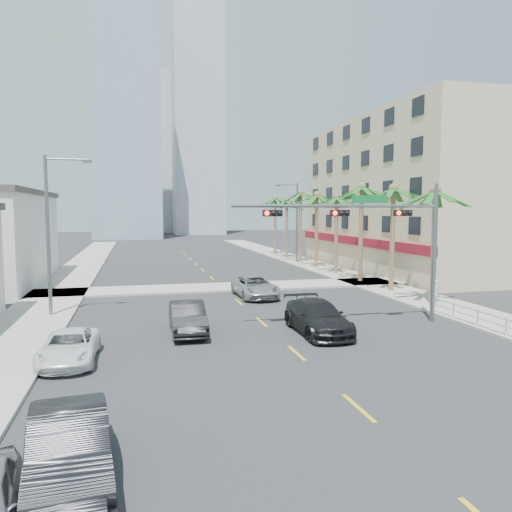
# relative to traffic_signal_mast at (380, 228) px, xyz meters

# --- Properties ---
(ground) EXTENTS (260.00, 260.00, 0.00)m
(ground) POSITION_rel_traffic_signal_mast_xyz_m (-5.78, -7.95, -5.06)
(ground) COLOR #262628
(ground) RESTS_ON ground
(sidewalk_right) EXTENTS (4.00, 120.00, 0.15)m
(sidewalk_right) POSITION_rel_traffic_signal_mast_xyz_m (6.22, 12.05, -4.99)
(sidewalk_right) COLOR gray
(sidewalk_right) RESTS_ON ground
(sidewalk_left) EXTENTS (4.00, 120.00, 0.15)m
(sidewalk_left) POSITION_rel_traffic_signal_mast_xyz_m (-17.78, 12.05, -4.99)
(sidewalk_left) COLOR gray
(sidewalk_left) RESTS_ON ground
(sidewalk_cross) EXTENTS (80.00, 4.00, 0.15)m
(sidewalk_cross) POSITION_rel_traffic_signal_mast_xyz_m (-5.78, 14.05, -4.99)
(sidewalk_cross) COLOR gray
(sidewalk_cross) RESTS_ON ground
(building_right) EXTENTS (15.25, 28.00, 15.00)m
(building_right) POSITION_rel_traffic_signal_mast_xyz_m (16.21, 22.05, 2.43)
(building_right) COLOR #CBB88F
(building_right) RESTS_ON ground
(tower_far_left) EXTENTS (14.00, 14.00, 48.00)m
(tower_far_left) POSITION_rel_traffic_signal_mast_xyz_m (-13.78, 87.05, 18.94)
(tower_far_left) COLOR #99B2C6
(tower_far_left) RESTS_ON ground
(tower_far_right) EXTENTS (12.00, 12.00, 60.00)m
(tower_far_right) POSITION_rel_traffic_signal_mast_xyz_m (3.22, 102.05, 24.94)
(tower_far_right) COLOR #ADADB2
(tower_far_right) RESTS_ON ground
(tower_far_center) EXTENTS (16.00, 16.00, 42.00)m
(tower_far_center) POSITION_rel_traffic_signal_mast_xyz_m (-8.78, 117.05, 15.94)
(tower_far_center) COLOR #ADADB2
(tower_far_center) RESTS_ON ground
(traffic_signal_mast) EXTENTS (11.12, 0.54, 7.20)m
(traffic_signal_mast) POSITION_rel_traffic_signal_mast_xyz_m (0.00, 0.00, 0.00)
(traffic_signal_mast) COLOR slate
(traffic_signal_mast) RESTS_ON ground
(palm_tree_0) EXTENTS (4.80, 4.80, 7.80)m
(palm_tree_0) POSITION_rel_traffic_signal_mast_xyz_m (5.82, 4.05, 2.02)
(palm_tree_0) COLOR brown
(palm_tree_0) RESTS_ON ground
(palm_tree_1) EXTENTS (4.80, 4.80, 8.16)m
(palm_tree_1) POSITION_rel_traffic_signal_mast_xyz_m (5.82, 9.25, 2.37)
(palm_tree_1) COLOR brown
(palm_tree_1) RESTS_ON ground
(palm_tree_2) EXTENTS (4.80, 4.80, 8.52)m
(palm_tree_2) POSITION_rel_traffic_signal_mast_xyz_m (5.82, 14.45, 2.72)
(palm_tree_2) COLOR brown
(palm_tree_2) RESTS_ON ground
(palm_tree_3) EXTENTS (4.80, 4.80, 7.80)m
(palm_tree_3) POSITION_rel_traffic_signal_mast_xyz_m (5.82, 19.65, 2.02)
(palm_tree_3) COLOR brown
(palm_tree_3) RESTS_ON ground
(palm_tree_4) EXTENTS (4.80, 4.80, 8.16)m
(palm_tree_4) POSITION_rel_traffic_signal_mast_xyz_m (5.82, 24.85, 2.37)
(palm_tree_4) COLOR brown
(palm_tree_4) RESTS_ON ground
(palm_tree_5) EXTENTS (4.80, 4.80, 8.52)m
(palm_tree_5) POSITION_rel_traffic_signal_mast_xyz_m (5.82, 30.05, 2.72)
(palm_tree_5) COLOR brown
(palm_tree_5) RESTS_ON ground
(palm_tree_6) EXTENTS (4.80, 4.80, 7.80)m
(palm_tree_6) POSITION_rel_traffic_signal_mast_xyz_m (5.82, 35.25, 2.02)
(palm_tree_6) COLOR brown
(palm_tree_6) RESTS_ON ground
(palm_tree_7) EXTENTS (4.80, 4.80, 8.16)m
(palm_tree_7) POSITION_rel_traffic_signal_mast_xyz_m (5.82, 40.45, 2.37)
(palm_tree_7) COLOR brown
(palm_tree_7) RESTS_ON ground
(streetlight_left) EXTENTS (2.55, 0.25, 9.00)m
(streetlight_left) POSITION_rel_traffic_signal_mast_xyz_m (-16.78, 6.05, -0.00)
(streetlight_left) COLOR slate
(streetlight_left) RESTS_ON ground
(streetlight_right) EXTENTS (2.55, 0.25, 9.00)m
(streetlight_right) POSITION_rel_traffic_signal_mast_xyz_m (5.21, 30.05, -0.00)
(streetlight_right) COLOR slate
(streetlight_right) RESTS_ON ground
(guardrail) EXTENTS (0.08, 8.08, 1.00)m
(guardrail) POSITION_rel_traffic_signal_mast_xyz_m (4.52, -1.95, -4.39)
(guardrail) COLOR silver
(guardrail) RESTS_ON ground
(car_parked_mid) EXTENTS (2.24, 4.97, 1.58)m
(car_parked_mid) POSITION_rel_traffic_signal_mast_xyz_m (-13.78, -12.31, -4.27)
(car_parked_mid) COLOR black
(car_parked_mid) RESTS_ON ground
(car_parked_far) EXTENTS (2.15, 4.51, 1.24)m
(car_parked_far) POSITION_rel_traffic_signal_mast_xyz_m (-14.90, -3.06, -4.44)
(car_parked_far) COLOR white
(car_parked_far) RESTS_ON ground
(car_lane_left) EXTENTS (1.69, 4.67, 1.53)m
(car_lane_left) POSITION_rel_traffic_signal_mast_xyz_m (-9.88, 0.57, -4.30)
(car_lane_left) COLOR black
(car_lane_left) RESTS_ON ground
(car_lane_center) EXTENTS (2.60, 5.40, 1.48)m
(car_lane_center) POSITION_rel_traffic_signal_mast_xyz_m (-4.33, 9.60, -4.32)
(car_lane_center) COLOR #B8B7BC
(car_lane_center) RESTS_ON ground
(car_lane_right) EXTENTS (2.22, 5.44, 1.58)m
(car_lane_right) POSITION_rel_traffic_signal_mast_xyz_m (-3.70, -0.87, -4.27)
(car_lane_right) COLOR black
(car_lane_right) RESTS_ON ground
(pedestrian) EXTENTS (0.69, 0.54, 1.66)m
(pedestrian) POSITION_rel_traffic_signal_mast_xyz_m (5.32, 3.07, -4.08)
(pedestrian) COLOR silver
(pedestrian) RESTS_ON sidewalk_right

